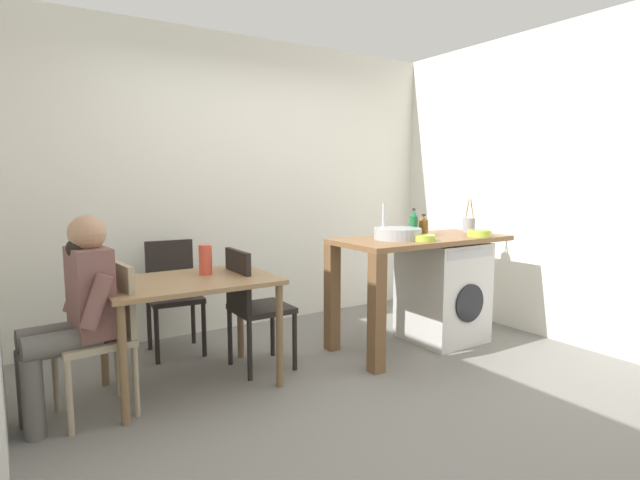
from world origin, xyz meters
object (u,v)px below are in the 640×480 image
Objects in this scene: washing_machine at (442,291)px; utensil_crock at (469,225)px; dining_table at (190,293)px; vase at (205,260)px; bottle_tall_green at (414,224)px; bottle_squat_brown at (423,226)px; mixing_bowl at (424,238)px; seated_person at (75,307)px; chair_opposite at (252,302)px; chair_person_seat at (106,330)px; colander at (479,233)px; chair_spare_by_wall at (173,290)px.

utensil_crock is at bearing 8.10° from washing_machine.
vase reaches higher than dining_table.
bottle_tall_green is 0.12m from bottle_squat_brown.
bottle_tall_green is 0.29m from mixing_bowl.
vase is at bearing -82.27° from seated_person.
bottle_tall_green is at bearing 169.42° from washing_machine.
washing_machine is 0.67m from bottle_tall_green.
seated_person reaches higher than washing_machine.
chair_opposite is 1.72m from washing_machine.
chair_person_seat is 2.47m from bottle_tall_green.
dining_table is at bearing 170.08° from colander.
mixing_bowl is at bearing -102.59° from seated_person.
chair_person_seat is 1.03m from chair_opposite.
chair_spare_by_wall is at bearing 152.24° from colander.
mixing_bowl reaches higher than chair_spare_by_wall.
bottle_tall_green is (1.39, -0.19, 0.52)m from chair_opposite.
colander is (0.37, -0.28, -0.05)m from bottle_squat_brown.
colander is at bearing -13.06° from vase.
washing_machine is 0.59m from colander.
mixing_bowl is at bearing -12.67° from dining_table.
utensil_crock reaches higher than seated_person.
mixing_bowl is (1.27, -0.44, 0.44)m from chair_opposite.
mixing_bowl is 0.57× the size of utensil_crock.
bottle_tall_green is at bearing -97.09° from chair_person_seat.
dining_table is 2.57m from utensil_crock.
bottle_tall_green is at bearing -7.89° from vase.
seated_person is 2.89m from washing_machine.
colander is at bearing -123.70° from utensil_crock.
bottle_tall_green is (1.76, -0.91, 0.52)m from chair_spare_by_wall.
chair_spare_by_wall is 4.28× the size of vase.
utensil_crock is at bearing -96.59° from seated_person.
vase is at bearing 172.87° from bottle_squat_brown.
bottle_tall_green is (1.87, -0.14, 0.39)m from dining_table.
colander reaches higher than chair_spare_by_wall.
chair_spare_by_wall is (-0.37, 0.72, 0.00)m from chair_opposite.
bottle_tall_green is at bearing -96.65° from seated_person.
utensil_crock is at bearing 84.82° from chair_opposite.
mixing_bowl is (2.29, -0.30, 0.44)m from chair_person_seat.
bottle_squat_brown is 0.62× the size of utensil_crock.
mixing_bowl is at bearing 149.52° from chair_spare_by_wall.
colander is at bearing -37.30° from bottle_squat_brown.
colander is (-0.18, -0.27, -0.04)m from utensil_crock.
mixing_bowl is (1.64, -1.17, 0.44)m from chair_spare_by_wall.
washing_machine is at bearing 159.82° from chair_spare_by_wall.
bottle_squat_brown is (2.54, -0.04, 0.50)m from chair_person_seat.
utensil_crock is (2.43, -0.92, 0.48)m from chair_spare_by_wall.
dining_table is 0.79m from chair_spare_by_wall.
seated_person reaches higher than chair_opposite.
bottle_tall_green reaches higher than colander.
mixing_bowl is (-0.24, -0.26, -0.06)m from bottle_squat_brown.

